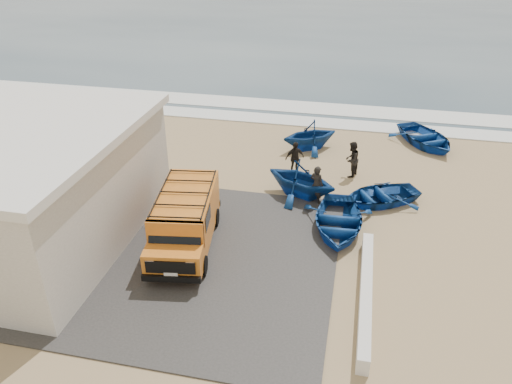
{
  "coord_description": "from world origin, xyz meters",
  "views": [
    {
      "loc": [
        4.23,
        -15.44,
        10.5
      ],
      "look_at": [
        0.65,
        1.0,
        1.2
      ],
      "focal_mm": 35.0,
      "sensor_mm": 36.0,
      "label": 1
    }
  ],
  "objects_px": {
    "boat_near_left": "(338,221)",
    "building": "(14,185)",
    "boat_far_right": "(426,138)",
    "boat_far_left": "(310,135)",
    "fisherman_middle": "(352,159)",
    "boat_mid_left": "(301,179)",
    "boat_near_right": "(379,195)",
    "van": "(185,218)",
    "fisherman_back": "(295,158)",
    "fisherman_front": "(317,185)",
    "parapet": "(366,293)"
  },
  "relations": [
    {
      "from": "boat_far_right",
      "to": "fisherman_middle",
      "type": "height_order",
      "value": "fisherman_middle"
    },
    {
      "from": "boat_far_left",
      "to": "boat_far_right",
      "type": "distance_m",
      "value": 6.14
    },
    {
      "from": "building",
      "to": "van",
      "type": "xyz_separation_m",
      "value": [
        6.06,
        0.71,
        -1.05
      ]
    },
    {
      "from": "parapet",
      "to": "boat_near_right",
      "type": "distance_m",
      "value": 6.34
    },
    {
      "from": "building",
      "to": "boat_far_left",
      "type": "xyz_separation_m",
      "value": [
        9.38,
        10.25,
        -1.39
      ]
    },
    {
      "from": "boat_near_left",
      "to": "fisherman_front",
      "type": "bearing_deg",
      "value": 115.44
    },
    {
      "from": "fisherman_middle",
      "to": "boat_far_right",
      "type": "bearing_deg",
      "value": 160.39
    },
    {
      "from": "boat_near_right",
      "to": "boat_far_right",
      "type": "bearing_deg",
      "value": 131.35
    },
    {
      "from": "boat_far_left",
      "to": "fisherman_front",
      "type": "relative_size",
      "value": 1.73
    },
    {
      "from": "van",
      "to": "boat_mid_left",
      "type": "relative_size",
      "value": 1.6
    },
    {
      "from": "building",
      "to": "boat_far_right",
      "type": "bearing_deg",
      "value": 38.26
    },
    {
      "from": "boat_near_left",
      "to": "fisherman_middle",
      "type": "height_order",
      "value": "fisherman_middle"
    },
    {
      "from": "building",
      "to": "parapet",
      "type": "relative_size",
      "value": 1.57
    },
    {
      "from": "boat_near_right",
      "to": "boat_mid_left",
      "type": "xyz_separation_m",
      "value": [
        -3.29,
        -0.14,
        0.48
      ]
    },
    {
      "from": "parapet",
      "to": "fisherman_front",
      "type": "xyz_separation_m",
      "value": [
        -2.18,
        5.75,
        0.57
      ]
    },
    {
      "from": "boat_far_right",
      "to": "fisherman_front",
      "type": "distance_m",
      "value": 8.8
    },
    {
      "from": "building",
      "to": "boat_near_left",
      "type": "relative_size",
      "value": 2.43
    },
    {
      "from": "boat_far_left",
      "to": "fisherman_back",
      "type": "bearing_deg",
      "value": -40.48
    },
    {
      "from": "van",
      "to": "boat_far_right",
      "type": "xyz_separation_m",
      "value": [
        9.19,
        11.31,
        -0.7
      ]
    },
    {
      "from": "boat_mid_left",
      "to": "fisherman_front",
      "type": "bearing_deg",
      "value": -99.22
    },
    {
      "from": "boat_mid_left",
      "to": "boat_far_left",
      "type": "relative_size",
      "value": 1.08
    },
    {
      "from": "van",
      "to": "boat_near_left",
      "type": "height_order",
      "value": "van"
    },
    {
      "from": "van",
      "to": "fisherman_front",
      "type": "distance_m",
      "value": 5.87
    },
    {
      "from": "van",
      "to": "fisherman_back",
      "type": "relative_size",
      "value": 3.2
    },
    {
      "from": "boat_near_right",
      "to": "boat_mid_left",
      "type": "bearing_deg",
      "value": -116.94
    },
    {
      "from": "van",
      "to": "boat_near_left",
      "type": "xyz_separation_m",
      "value": [
        5.3,
        2.15,
        -0.71
      ]
    },
    {
      "from": "fisherman_back",
      "to": "boat_far_right",
      "type": "bearing_deg",
      "value": 4.21
    },
    {
      "from": "boat_far_left",
      "to": "building",
      "type": "bearing_deg",
      "value": -76.43
    },
    {
      "from": "building",
      "to": "parapet",
      "type": "xyz_separation_m",
      "value": [
        12.5,
        -1.0,
        -1.89
      ]
    },
    {
      "from": "van",
      "to": "fisherman_middle",
      "type": "xyz_separation_m",
      "value": [
        5.55,
        6.84,
        -0.27
      ]
    },
    {
      "from": "boat_near_left",
      "to": "building",
      "type": "bearing_deg",
      "value": -169.23
    },
    {
      "from": "boat_far_right",
      "to": "boat_far_left",
      "type": "bearing_deg",
      "value": 166.99
    },
    {
      "from": "building",
      "to": "fisherman_front",
      "type": "relative_size",
      "value": 5.57
    },
    {
      "from": "building",
      "to": "boat_far_right",
      "type": "height_order",
      "value": "building"
    },
    {
      "from": "van",
      "to": "parapet",
      "type": "bearing_deg",
      "value": -23.53
    },
    {
      "from": "parapet",
      "to": "boat_far_right",
      "type": "bearing_deg",
      "value": 78.07
    },
    {
      "from": "fisherman_front",
      "to": "parapet",
      "type": "bearing_deg",
      "value": 136.63
    },
    {
      "from": "parapet",
      "to": "fisherman_back",
      "type": "height_order",
      "value": "fisherman_back"
    },
    {
      "from": "boat_mid_left",
      "to": "fisherman_middle",
      "type": "bearing_deg",
      "value": -17.31
    },
    {
      "from": "boat_near_right",
      "to": "fisherman_front",
      "type": "bearing_deg",
      "value": -106.81
    },
    {
      "from": "boat_mid_left",
      "to": "boat_far_right",
      "type": "height_order",
      "value": "boat_mid_left"
    },
    {
      "from": "boat_near_right",
      "to": "fisherman_back",
      "type": "height_order",
      "value": "fisherman_back"
    },
    {
      "from": "van",
      "to": "boat_far_right",
      "type": "relative_size",
      "value": 1.28
    },
    {
      "from": "boat_far_left",
      "to": "fisherman_back",
      "type": "relative_size",
      "value": 1.85
    },
    {
      "from": "boat_far_left",
      "to": "fisherman_front",
      "type": "distance_m",
      "value": 5.58
    },
    {
      "from": "fisherman_back",
      "to": "building",
      "type": "bearing_deg",
      "value": -174.52
    },
    {
      "from": "fisherman_middle",
      "to": "boat_mid_left",
      "type": "bearing_deg",
      "value": -20.47
    },
    {
      "from": "van",
      "to": "fisherman_middle",
      "type": "bearing_deg",
      "value": 42.34
    },
    {
      "from": "boat_near_left",
      "to": "boat_far_left",
      "type": "height_order",
      "value": "boat_far_left"
    },
    {
      "from": "boat_mid_left",
      "to": "boat_far_right",
      "type": "relative_size",
      "value": 0.8
    }
  ]
}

